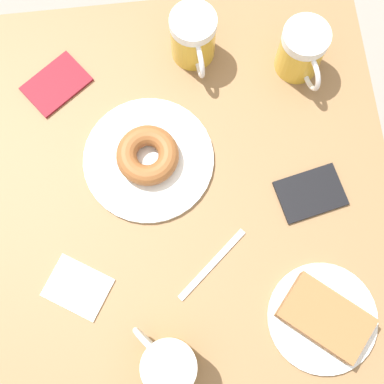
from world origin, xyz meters
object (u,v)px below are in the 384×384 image
beer_mug_right (302,51)px  fork (212,264)px  beer_mug_center (193,38)px  plate_with_donut (148,157)px  beer_mug_left (169,364)px  plate_with_cake (324,318)px  napkin_folded (78,287)px  passport_far_edge (56,84)px  passport_near_edge (311,193)px

beer_mug_right → fork: size_ratio=0.94×
beer_mug_right → fork: 0.45m
beer_mug_center → plate_with_donut: bearing=63.1°
plate_with_donut → beer_mug_right: 0.37m
beer_mug_right → beer_mug_left: bearing=60.1°
plate_with_cake → fork: (0.19, -0.12, -0.02)m
beer_mug_left → beer_mug_center: same height
beer_mug_left → napkin_folded: beer_mug_left is taller
beer_mug_right → passport_far_edge: size_ratio=0.87×
fork → passport_far_edge: passport_far_edge is taller
fork → napkin_folded: bearing=3.4°
passport_far_edge → passport_near_edge: bearing=149.2°
beer_mug_right → napkin_folded: size_ratio=0.95×
plate_with_donut → napkin_folded: plate_with_donut is taller
fork → passport_near_edge: passport_near_edge is taller
plate_with_donut → beer_mug_left: size_ratio=2.16×
beer_mug_left → napkin_folded: 0.23m
beer_mug_left → beer_mug_right: size_ratio=0.89×
beer_mug_left → beer_mug_right: bearing=-119.9°
passport_near_edge → fork: bearing=29.1°
plate_with_cake → napkin_folded: (0.44, -0.11, -0.02)m
plate_with_donut → beer_mug_center: beer_mug_center is taller
beer_mug_left → passport_near_edge: 0.42m
plate_with_cake → passport_near_edge: 0.24m
beer_mug_right → napkin_folded: 0.63m
fork → beer_mug_right: bearing=-119.8°
plate_with_cake → passport_near_edge: size_ratio=1.42×
napkin_folded → passport_far_edge: 0.42m
passport_near_edge → passport_far_edge: size_ratio=0.92×
plate_with_cake → napkin_folded: bearing=-13.4°
passport_far_edge → plate_with_donut: bearing=133.5°
plate_with_cake → beer_mug_right: bearing=-93.9°
plate_with_donut → passport_near_edge: plate_with_donut is taller
fork → passport_far_edge: size_ratio=0.92×
napkin_folded → fork: 0.25m
beer_mug_center → beer_mug_right: bearing=165.7°
passport_near_edge → plate_with_donut: bearing=-18.6°
beer_mug_right → napkin_folded: bearing=40.3°
napkin_folded → beer_mug_left: bearing=136.2°
plate_with_donut → passport_far_edge: (0.17, -0.18, -0.01)m
napkin_folded → passport_far_edge: (0.02, -0.42, 0.00)m
beer_mug_right → plate_with_cake: bearing=86.1°
beer_mug_right → passport_near_edge: 0.28m
fork → passport_far_edge: 0.49m
beer_mug_left → fork: bearing=-120.0°
beer_mug_right → napkin_folded: (0.48, 0.41, -0.06)m
passport_near_edge → passport_far_edge: bearing=-30.8°
fork → passport_near_edge: 0.24m
plate_with_donut → napkin_folded: size_ratio=1.83×
plate_with_cake → beer_mug_left: beer_mug_left is taller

